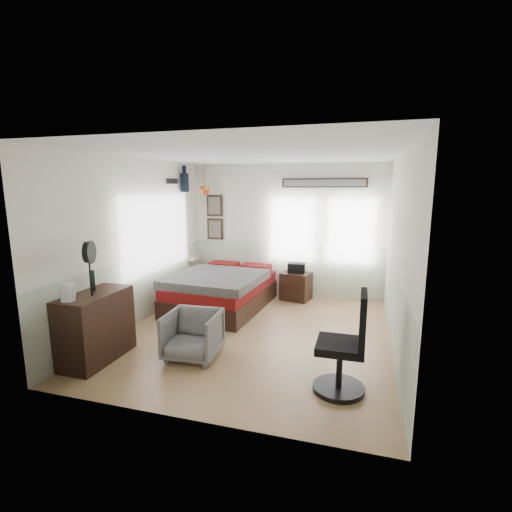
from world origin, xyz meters
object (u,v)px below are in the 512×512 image
Objects in this scene: dresser at (96,327)px; armchair at (193,335)px; task_chair at (346,352)px; bed at (222,290)px; nightstand at (296,286)px.

dresser reaches higher than armchair.
dresser is at bearing -178.45° from task_chair.
bed reaches higher than armchair.
task_chair is at bearing -40.66° from bed.
task_chair is at bearing -12.10° from armchair.
dresser is 1.25m from armchair.
bed is 1.54m from nightstand.
task_chair is (1.13, -3.26, 0.19)m from nightstand.
armchair is 3.08m from nightstand.
dresser is 1.81× the size of nightstand.
armchair is at bearing 171.06° from task_chair.
armchair is (0.39, -2.05, -0.02)m from bed.
dresser is 3.93m from nightstand.
bed is 2.57m from dresser.
task_chair is at bearing 1.73° from dresser.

